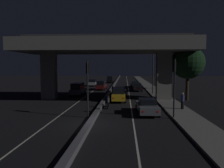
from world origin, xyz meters
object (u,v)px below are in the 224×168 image
at_px(car_black_fourth_oncoming, 110,79).
at_px(motorcycle_red_filtering_far, 113,91).
at_px(car_dark_green_fifth, 135,84).
at_px(car_grey_lead_oncoming, 78,89).
at_px(motorcycle_black_filtering_near, 108,103).
at_px(car_silver_third_oncoming, 93,82).
at_px(traffic_light_left_of_median, 88,79).
at_px(traffic_light_right_of_median, 174,78).
at_px(car_silver_third, 121,91).
at_px(car_grey_lead, 147,106).
at_px(street_lamp, 151,65).
at_px(car_taxi_yellow_second, 119,94).
at_px(car_black_fourth, 137,87).
at_px(pedestrian_on_sidewalk, 182,101).
at_px(motorcycle_white_filtering_mid, 109,96).
at_px(car_dark_red_second_oncoming, 101,85).

xyz_separation_m(car_black_fourth_oncoming, motorcycle_red_filtering_far, (2.32, -27.85, -0.42)).
distance_m(car_dark_green_fifth, car_grey_lead_oncoming, 19.02).
bearing_deg(motorcycle_black_filtering_near, car_silver_third_oncoming, 11.94).
height_order(traffic_light_left_of_median, traffic_light_right_of_median, traffic_light_right_of_median).
distance_m(car_silver_third, car_dark_green_fifth, 15.37).
height_order(traffic_light_left_of_median, motorcycle_black_filtering_near, traffic_light_left_of_median).
xyz_separation_m(traffic_light_right_of_median, car_grey_lead, (-2.19, 1.98, -2.89)).
xyz_separation_m(traffic_light_right_of_median, street_lamp, (-0.06, 17.68, 1.42)).
bearing_deg(car_taxi_yellow_second, car_black_fourth, -14.69).
bearing_deg(car_black_fourth, motorcycle_red_filtering_far, 142.49).
distance_m(traffic_light_right_of_median, pedestrian_on_sidewalk, 5.00).
xyz_separation_m(car_grey_lead, car_black_fourth_oncoming, (-6.63, 42.83, 0.29)).
height_order(traffic_light_left_of_median, motorcycle_white_filtering_mid, traffic_light_left_of_median).
bearing_deg(car_grey_lead_oncoming, pedestrian_on_sidewalk, 50.26).
bearing_deg(car_silver_third_oncoming, motorcycle_black_filtering_near, 12.28).
xyz_separation_m(car_silver_third_oncoming, motorcycle_black_filtering_near, (6.10, -29.05, -0.27)).
distance_m(car_black_fourth, motorcycle_white_filtering_mid, 13.33).
xyz_separation_m(street_lamp, car_dark_red_second_oncoming, (-9.24, 7.40, -4.09)).
height_order(traffic_light_left_of_median, car_dark_green_fifth, traffic_light_left_of_median).
xyz_separation_m(car_grey_lead, car_dark_red_second_oncoming, (-7.11, 23.10, 0.22)).
relative_size(traffic_light_right_of_median, car_dark_green_fifth, 1.18).
bearing_deg(traffic_light_left_of_median, pedestrian_on_sidewalk, 21.94).
height_order(car_grey_lead, car_silver_third, car_grey_lead).
distance_m(motorcycle_black_filtering_near, motorcycle_white_filtering_mid, 5.76).
height_order(car_taxi_yellow_second, motorcycle_white_filtering_mid, car_taxi_yellow_second).
distance_m(car_grey_lead_oncoming, car_dark_red_second_oncoming, 9.77).
bearing_deg(car_grey_lead_oncoming, traffic_light_left_of_median, 16.21).
height_order(traffic_light_right_of_median, car_grey_lead_oncoming, traffic_light_right_of_median).
distance_m(car_black_fourth_oncoming, pedestrian_on_sidewalk, 42.30).
xyz_separation_m(car_dark_green_fifth, car_silver_third_oncoming, (-10.35, 2.13, 0.15)).
relative_size(car_black_fourth, motorcycle_white_filtering_mid, 2.60).
relative_size(motorcycle_white_filtering_mid, pedestrian_on_sidewalk, 1.06).
xyz_separation_m(street_lamp, car_grey_lead_oncoming, (-12.16, -1.92, -3.99)).
distance_m(car_taxi_yellow_second, motorcycle_red_filtering_far, 7.17).
bearing_deg(car_black_fourth_oncoming, car_black_fourth, 18.87).
distance_m(car_black_fourth, car_grey_lead_oncoming, 12.60).
height_order(street_lamp, car_black_fourth_oncoming, street_lamp).
height_order(street_lamp, pedestrian_on_sidewalk, street_lamp).
bearing_deg(car_dark_green_fifth, motorcycle_black_filtering_near, 169.46).
bearing_deg(car_taxi_yellow_second, car_silver_third, -2.36).
bearing_deg(car_grey_lead, car_dark_green_fifth, -2.00).
height_order(traffic_light_left_of_median, car_grey_lead, traffic_light_left_of_median).
height_order(traffic_light_left_of_median, pedestrian_on_sidewalk, traffic_light_left_of_median).
relative_size(car_grey_lead, motorcycle_white_filtering_mid, 2.60).
bearing_deg(motorcycle_red_filtering_far, motorcycle_black_filtering_near, -175.30).
relative_size(car_silver_third, motorcycle_red_filtering_far, 2.08).
distance_m(car_grey_lead, car_silver_third, 15.09).
height_order(traffic_light_right_of_median, motorcycle_black_filtering_near, traffic_light_right_of_median).
distance_m(car_dark_green_fifth, pedestrian_on_sidewalk, 28.25).
bearing_deg(car_black_fourth_oncoming, traffic_light_left_of_median, 2.79).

